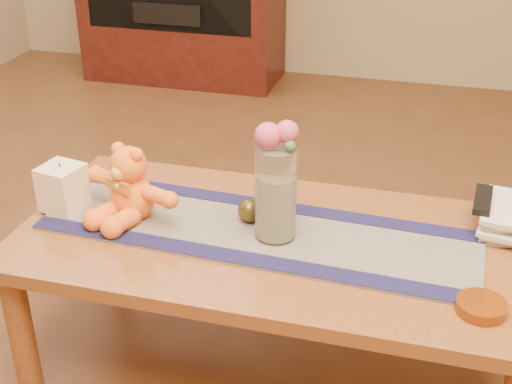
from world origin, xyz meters
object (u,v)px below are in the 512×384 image
(glass_vase, at_px, (276,193))
(tv_remote, at_px, (483,200))
(bronze_ball, at_px, (250,210))
(pillar_candle, at_px, (63,187))
(teddy_bear, at_px, (131,183))
(amber_dish, at_px, (481,307))
(book_bottom, at_px, (479,221))

(glass_vase, bearing_deg, tv_remote, 21.47)
(bronze_ball, bearing_deg, pillar_candle, -172.88)
(teddy_bear, height_order, amber_dish, teddy_bear)
(bronze_ball, distance_m, book_bottom, 0.64)
(tv_remote, bearing_deg, teddy_bear, -163.30)
(bronze_ball, xyz_separation_m, tv_remote, (0.62, 0.15, 0.04))
(bronze_ball, relative_size, book_bottom, 0.30)
(glass_vase, xyz_separation_m, bronze_ball, (-0.09, 0.06, -0.10))
(tv_remote, height_order, amber_dish, tv_remote)
(pillar_candle, xyz_separation_m, tv_remote, (1.16, 0.22, 0.01))
(pillar_candle, bearing_deg, book_bottom, 11.16)
(teddy_bear, bearing_deg, book_bottom, 31.91)
(glass_vase, bearing_deg, amber_dish, -19.44)
(book_bottom, bearing_deg, bronze_ball, -163.89)
(pillar_candle, height_order, amber_dish, pillar_candle)
(pillar_candle, bearing_deg, teddy_bear, 3.91)
(pillar_candle, bearing_deg, amber_dish, -8.77)
(bronze_ball, relative_size, tv_remote, 0.42)
(bronze_ball, height_order, tv_remote, tv_remote)
(glass_vase, xyz_separation_m, book_bottom, (0.53, 0.22, -0.13))
(teddy_bear, xyz_separation_m, bronze_ball, (0.33, 0.05, -0.07))
(glass_vase, height_order, amber_dish, glass_vase)
(teddy_bear, distance_m, glass_vase, 0.42)
(tv_remote, distance_m, amber_dish, 0.40)
(book_bottom, xyz_separation_m, tv_remote, (-0.00, -0.01, 0.07))
(amber_dish, bearing_deg, teddy_bear, 168.50)
(teddy_bear, xyz_separation_m, amber_dish, (0.95, -0.19, -0.10))
(teddy_bear, distance_m, bronze_ball, 0.34)
(book_bottom, relative_size, amber_dish, 1.93)
(tv_remote, bearing_deg, amber_dish, -85.43)
(teddy_bear, bearing_deg, glass_vase, 18.50)
(teddy_bear, bearing_deg, tv_remote, 31.35)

